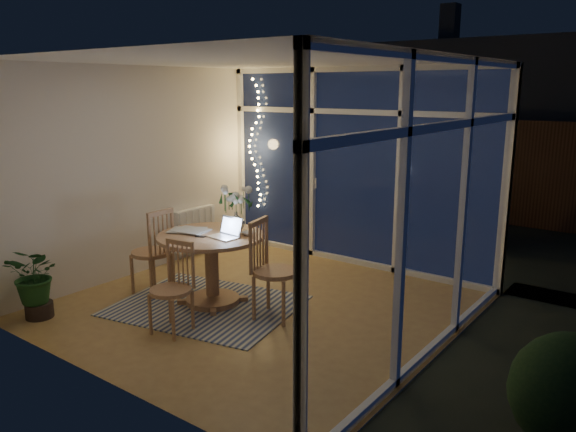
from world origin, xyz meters
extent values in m
plane|color=olive|center=(0.00, 0.00, 0.00)|extent=(4.00, 4.00, 0.00)
plane|color=silver|center=(0.00, 0.00, 2.60)|extent=(4.00, 4.00, 0.00)
cube|color=silver|center=(0.00, 2.00, 1.30)|extent=(4.00, 0.04, 2.60)
cube|color=silver|center=(0.00, -2.00, 1.30)|extent=(4.00, 0.04, 2.60)
cube|color=silver|center=(-2.00, 0.00, 1.30)|extent=(0.04, 4.00, 2.60)
cube|color=silver|center=(2.00, 0.00, 1.30)|extent=(0.04, 4.00, 2.60)
cube|color=silver|center=(0.00, 1.96, 1.30)|extent=(4.00, 0.10, 2.60)
cube|color=silver|center=(1.96, 0.00, 1.30)|extent=(0.10, 4.00, 2.60)
cube|color=white|center=(-1.94, 0.90, 0.40)|extent=(0.10, 0.70, 0.58)
cube|color=black|center=(0.50, 5.00, -0.06)|extent=(12.00, 6.00, 0.10)
cube|color=#352113|center=(0.00, 5.50, 0.90)|extent=(11.00, 0.08, 1.80)
cube|color=#30333A|center=(0.30, 8.50, 2.20)|extent=(7.00, 3.00, 2.20)
sphere|color=black|center=(-0.80, 3.40, 0.45)|extent=(0.90, 0.90, 0.90)
cube|color=beige|center=(-0.48, -0.36, 0.01)|extent=(2.15, 1.85, 0.01)
cylinder|color=#8B5E3E|center=(-0.48, -0.26, 0.39)|extent=(1.36, 1.36, 0.79)
cube|color=#8B5E3E|center=(-1.27, -0.43, 0.51)|extent=(0.49, 0.49, 1.02)
cube|color=#8B5E3E|center=(0.32, -0.15, 0.53)|extent=(0.58, 0.58, 1.05)
cube|color=#8B5E3E|center=(-0.27, -1.04, 0.45)|extent=(0.47, 0.47, 0.91)
imported|color=white|center=(-0.39, 0.06, 0.89)|extent=(0.24, 0.24, 0.21)
imported|color=white|center=(-0.14, -0.03, 0.81)|extent=(0.18, 0.18, 0.04)
cube|color=silver|center=(-0.77, -0.29, 0.80)|extent=(0.44, 0.39, 0.02)
cube|color=black|center=(-0.50, -0.39, 0.79)|extent=(0.11, 0.08, 0.01)
imported|color=#17411A|center=(-1.65, -1.62, 0.38)|extent=(0.67, 0.63, 0.76)
camera|label=1|loc=(3.69, -4.43, 2.34)|focal=35.00mm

